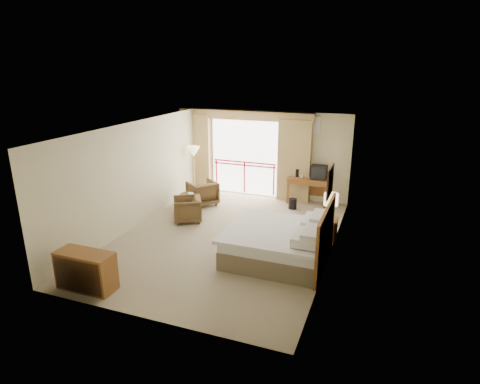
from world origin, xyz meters
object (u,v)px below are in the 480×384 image
at_px(desk, 309,183).
at_px(dresser, 86,271).
at_px(floor_lamp, 194,154).
at_px(armchair_far, 203,204).
at_px(tv, 319,172).
at_px(wastebasket, 293,204).
at_px(table_lamp, 331,200).
at_px(bed, 280,242).
at_px(armchair_near, 188,221).
at_px(side_table, 188,200).
at_px(nightstand, 329,230).

distance_m(desk, dresser, 7.01).
bearing_deg(floor_lamp, armchair_far, -49.43).
height_order(tv, wastebasket, tv).
height_order(table_lamp, armchair_far, table_lamp).
xyz_separation_m(table_lamp, dresser, (-3.93, -3.85, -0.64)).
bearing_deg(bed, armchair_near, 156.86).
bearing_deg(armchair_near, tv, 100.58).
xyz_separation_m(wastebasket, side_table, (-2.74, -1.28, 0.21)).
bearing_deg(armchair_far, nightstand, 110.39).
distance_m(armchair_near, side_table, 0.82).
bearing_deg(dresser, armchair_far, 90.91).
bearing_deg(wastebasket, table_lamp, -53.76).
bearing_deg(dresser, side_table, 92.34).
bearing_deg(side_table, bed, -30.65).
bearing_deg(tv, dresser, -109.83).
relative_size(nightstand, wastebasket, 1.81).
bearing_deg(bed, tv, 87.98).
bearing_deg(tv, bed, -84.82).
xyz_separation_m(armchair_near, dresser, (-0.18, -3.71, 0.37)).
bearing_deg(desk, bed, -86.69).
relative_size(bed, tv, 4.70).
xyz_separation_m(table_lamp, desk, (-1.01, 2.52, -0.39)).
relative_size(tv, floor_lamp, 0.28).
height_order(tv, floor_lamp, floor_lamp).
relative_size(bed, armchair_near, 2.91).
xyz_separation_m(tv, armchair_near, (-3.04, -2.59, -1.00)).
xyz_separation_m(desk, wastebasket, (-0.31, -0.71, -0.47)).
relative_size(floor_lamp, dresser, 1.43).
height_order(bed, armchair_far, bed).
relative_size(side_table, floor_lamp, 0.33).
relative_size(wastebasket, armchair_near, 0.41).
bearing_deg(side_table, tv, 29.97).
bearing_deg(nightstand, armchair_far, 159.35).
bearing_deg(tv, nightstand, -66.89).
height_order(desk, dresser, desk).
distance_m(desk, armchair_far, 3.27).
height_order(armchair_near, dresser, dresser).
bearing_deg(floor_lamp, tv, 7.25).
height_order(nightstand, armchair_near, nightstand).
relative_size(nightstand, tv, 1.21).
xyz_separation_m(armchair_far, armchair_near, (0.20, -1.36, 0.00)).
bearing_deg(floor_lamp, desk, 8.79).
bearing_deg(nightstand, floor_lamp, 153.51).
relative_size(bed, table_lamp, 3.55).
relative_size(tv, armchair_far, 0.57).
bearing_deg(side_table, table_lamp, -7.40).
bearing_deg(side_table, nightstand, -8.09).
xyz_separation_m(wastebasket, armchair_far, (-2.63, -0.58, -0.15)).
bearing_deg(armchair_far, side_table, 29.62).
distance_m(nightstand, floor_lamp, 5.13).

